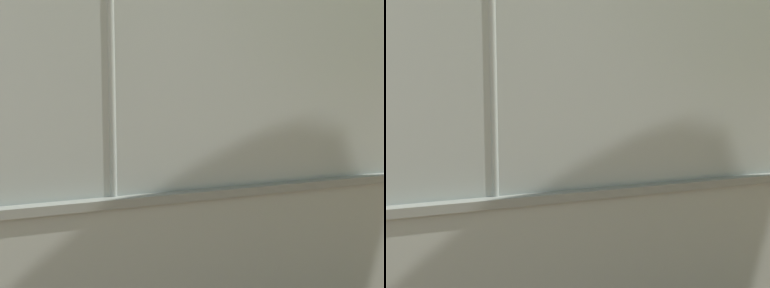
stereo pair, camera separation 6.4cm
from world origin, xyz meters
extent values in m
plane|color=tan|center=(0.00, 0.00, 0.00)|extent=(260.00, 260.00, 0.00)
cube|color=gray|center=(2.96, 12.65, 0.70)|extent=(33.53, 1.47, 1.40)
cube|color=slate|center=(2.96, 12.65, 1.44)|extent=(33.54, 1.53, 0.08)
cube|color=gray|center=(2.96, 12.65, 2.57)|extent=(32.85, 1.21, 2.18)
cylinder|color=gray|center=(2.96, 12.65, 2.57)|extent=(0.07, 0.07, 2.18)
cylinder|color=#B2B2B2|center=(-2.71, 7.37, 0.42)|extent=(0.15, 0.15, 0.85)
cylinder|color=#B2B2B2|center=(-2.71, 7.57, 0.42)|extent=(0.15, 0.15, 0.85)
cylinder|color=#D14C42|center=(-2.71, 7.47, 1.16)|extent=(0.34, 0.34, 0.63)
cylinder|color=tan|center=(-2.65, 7.15, 1.28)|extent=(0.60, 0.10, 0.17)
cylinder|color=tan|center=(-2.41, 7.79, 1.28)|extent=(0.60, 0.10, 0.17)
sphere|color=tan|center=(-2.71, 7.47, 1.59)|extent=(0.24, 0.24, 0.24)
cylinder|color=navy|center=(-2.71, 7.47, 1.70)|extent=(0.25, 0.25, 0.05)
cylinder|color=black|center=(-2.23, 7.80, 1.28)|extent=(0.30, 0.04, 0.04)
ellipsoid|color=#333338|center=(-2.01, 7.80, 1.28)|extent=(0.30, 0.03, 0.24)
cylinder|color=#591919|center=(-3.03, 1.11, 0.37)|extent=(0.17, 0.17, 0.74)
cylinder|color=#591919|center=(-3.22, 1.14, 0.37)|extent=(0.17, 0.17, 0.74)
cylinder|color=#3372B2|center=(-3.13, 1.12, 1.02)|extent=(0.39, 0.39, 0.55)
cylinder|color=#936B4C|center=(-2.84, 1.12, 1.13)|extent=(0.17, 0.53, 0.16)
cylinder|color=#936B4C|center=(-3.36, 1.46, 1.13)|extent=(0.17, 0.53, 0.16)
sphere|color=#936B4C|center=(-3.13, 1.12, 1.40)|extent=(0.21, 0.21, 0.21)
cylinder|color=navy|center=(-3.13, 1.12, 1.49)|extent=(0.25, 0.25, 0.05)
cylinder|color=black|center=(-3.33, 1.64, 1.13)|extent=(0.08, 0.30, 0.04)
ellipsoid|color=#333338|center=(-3.29, 1.86, 1.13)|extent=(0.08, 0.30, 0.24)
cylinder|color=#591919|center=(2.13, 0.06, 0.39)|extent=(0.20, 0.20, 0.77)
cylinder|color=#591919|center=(1.95, -0.04, 0.39)|extent=(0.20, 0.20, 0.77)
cylinder|color=#D14C42|center=(2.04, 0.01, 1.06)|extent=(0.46, 0.46, 0.57)
cylinder|color=#936B4C|center=(2.27, 0.20, 1.17)|extent=(0.34, 0.52, 0.17)
cylinder|color=#936B4C|center=(1.64, 0.13, 1.17)|extent=(0.34, 0.52, 0.17)
sphere|color=#936B4C|center=(2.04, 0.01, 1.45)|extent=(0.22, 0.22, 0.22)
cylinder|color=navy|center=(2.04, 0.01, 1.54)|extent=(0.31, 0.31, 0.05)
camera|label=1|loc=(3.88, 16.90, 2.43)|focal=46.25mm
camera|label=2|loc=(3.82, 16.93, 2.43)|focal=46.25mm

